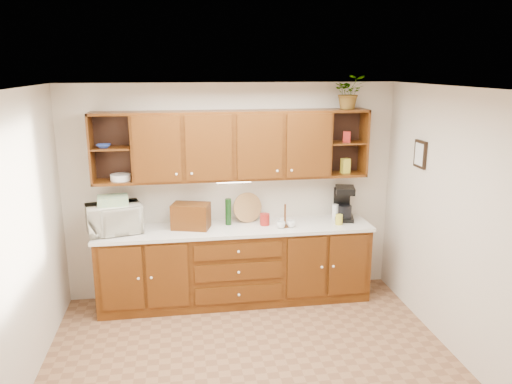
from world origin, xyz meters
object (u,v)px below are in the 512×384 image
object	(u,v)px
bread_box	(191,216)
microwave	(114,219)
coffee_maker	(344,204)
potted_plant	(349,92)

from	to	relation	value
bread_box	microwave	bearing A→B (deg)	-162.52
bread_box	coffee_maker	size ratio (longest dim) A/B	1.02
microwave	coffee_maker	size ratio (longest dim) A/B	1.42
bread_box	potted_plant	size ratio (longest dim) A/B	1.08
microwave	potted_plant	bearing A→B (deg)	-13.06
bread_box	potted_plant	world-z (taller)	potted_plant
coffee_maker	potted_plant	world-z (taller)	potted_plant
coffee_maker	potted_plant	bearing A→B (deg)	34.92
potted_plant	coffee_maker	bearing A→B (deg)	-159.15
microwave	coffee_maker	xyz separation A→B (m)	(2.74, 0.09, 0.04)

